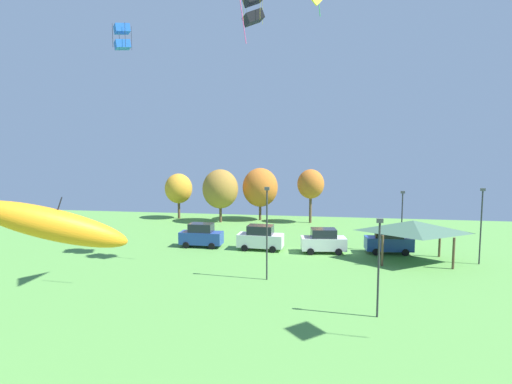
{
  "coord_description": "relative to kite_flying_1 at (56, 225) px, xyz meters",
  "views": [
    {
      "loc": [
        1.15,
        0.32,
        9.35
      ],
      "look_at": [
        -1.26,
        14.66,
        7.96
      ],
      "focal_mm": 28.0,
      "sensor_mm": 36.0,
      "label": 1
    }
  ],
  "objects": [
    {
      "name": "park_pavilion",
      "position": [
        16.31,
        24.37,
        -3.96
      ],
      "size": [
        7.21,
        5.08,
        3.6
      ],
      "color": "brown",
      "rests_on": "ground"
    },
    {
      "name": "parked_car_second_from_left",
      "position": [
        2.62,
        26.29,
        -5.85
      ],
      "size": [
        4.49,
        2.23,
        2.42
      ],
      "rotation": [
        0.0,
        0.0,
        -0.04
      ],
      "color": "silver",
      "rests_on": "ground"
    },
    {
      "name": "parked_car_rightmost_in_row",
      "position": [
        14.74,
        26.9,
        -5.86
      ],
      "size": [
        4.4,
        2.2,
        2.39
      ],
      "rotation": [
        0.0,
        0.0,
        0.08
      ],
      "color": "#234299",
      "rests_on": "ground"
    },
    {
      "name": "light_post_3",
      "position": [
        21.75,
        24.32,
        -3.39
      ],
      "size": [
        0.36,
        0.2,
        6.49
      ],
      "color": "#2D2D33",
      "rests_on": "ground"
    },
    {
      "name": "parked_car_leftmost",
      "position": [
        -3.45,
        26.51,
        -5.86
      ],
      "size": [
        4.25,
        1.94,
        2.39
      ],
      "rotation": [
        0.0,
        0.0,
        -0.0
      ],
      "color": "#234299",
      "rests_on": "ground"
    },
    {
      "name": "treeline_tree_2",
      "position": [
        -0.14,
        43.66,
        -2.41
      ],
      "size": [
        4.96,
        4.96,
        7.37
      ],
      "color": "brown",
      "rests_on": "ground"
    },
    {
      "name": "parked_car_third_from_left",
      "position": [
        8.68,
        26.13,
        -5.9
      ],
      "size": [
        4.38,
        2.49,
        2.31
      ],
      "rotation": [
        0.0,
        0.0,
        0.13
      ],
      "color": "silver",
      "rests_on": "ground"
    },
    {
      "name": "light_post_2",
      "position": [
        4.52,
        17.19,
        -3.16
      ],
      "size": [
        0.36,
        0.2,
        6.94
      ],
      "color": "#2D2D33",
      "rests_on": "ground"
    },
    {
      "name": "treeline_tree_1",
      "position": [
        -5.23,
        41.02,
        -2.46
      ],
      "size": [
        4.86,
        4.86,
        7.26
      ],
      "color": "brown",
      "rests_on": "ground"
    },
    {
      "name": "treeline_tree_0",
      "position": [
        -11.98,
        43.1,
        -2.69
      ],
      "size": [
        3.92,
        3.92,
        6.52
      ],
      "color": "brown",
      "rests_on": "ground"
    },
    {
      "name": "kite_flying_1",
      "position": [
        0.0,
        0.0,
        0.0
      ],
      "size": [
        4.53,
        3.48,
        2.48
      ],
      "color": "orange"
    },
    {
      "name": "treeline_tree_3",
      "position": [
        6.93,
        42.59,
        -1.78
      ],
      "size": [
        3.61,
        3.61,
        7.28
      ],
      "color": "brown",
      "rests_on": "ground"
    },
    {
      "name": "kite_flying_3",
      "position": [
        2.8,
        21.24,
        13.99
      ],
      "size": [
        2.03,
        1.94,
        2.77
      ],
      "color": "black"
    },
    {
      "name": "kite_flying_6",
      "position": [
        -3.02,
        10.6,
        9.04
      ],
      "size": [
        1.16,
        1.16,
        1.42
      ],
      "color": "blue"
    },
    {
      "name": "light_post_0",
      "position": [
        11.74,
        11.45,
        -3.78
      ],
      "size": [
        0.36,
        0.2,
        5.72
      ],
      "color": "#2D2D33",
      "rests_on": "ground"
    },
    {
      "name": "light_post_1",
      "position": [
        16.02,
        27.74,
        -3.71
      ],
      "size": [
        0.36,
        0.2,
        5.85
      ],
      "color": "#2D2D33",
      "rests_on": "ground"
    }
  ]
}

